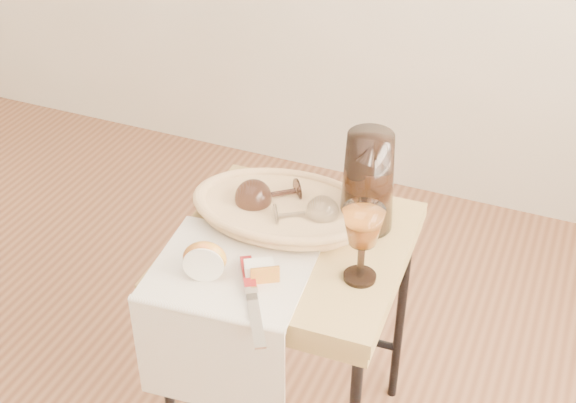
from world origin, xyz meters
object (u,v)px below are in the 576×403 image
at_px(tea_towel, 231,269).
at_px(pitcher, 368,181).
at_px(bread_basket, 283,211).
at_px(apple_half, 205,259).
at_px(side_table, 291,345).
at_px(table_knife, 252,295).
at_px(goblet_lying_a, 272,194).
at_px(wine_goblet, 362,244).
at_px(goblet_lying_b, 302,214).

height_order(tea_towel, pitcher, pitcher).
distance_m(bread_basket, apple_half, 0.25).
xyz_separation_m(tea_towel, bread_basket, (0.03, 0.20, 0.02)).
xyz_separation_m(side_table, table_knife, (0.00, -0.21, 0.34)).
bearing_deg(goblet_lying_a, table_knife, 66.29).
distance_m(bread_basket, wine_goblet, 0.27).
bearing_deg(bread_basket, side_table, -58.76).
bearing_deg(table_knife, bread_basket, 158.87).
relative_size(goblet_lying_a, wine_goblet, 0.79).
relative_size(bread_basket, table_knife, 1.46).
bearing_deg(table_knife, tea_towel, -162.80).
height_order(bread_basket, apple_half, apple_half).
relative_size(side_table, tea_towel, 1.96).
bearing_deg(side_table, goblet_lying_a, 135.38).
bearing_deg(tea_towel, apple_half, -141.04).
height_order(goblet_lying_a, table_knife, goblet_lying_a).
xyz_separation_m(pitcher, table_knife, (-0.13, -0.34, -0.10)).
distance_m(side_table, tea_towel, 0.36).
bearing_deg(tea_towel, table_knife, -47.32).
bearing_deg(goblet_lying_a, tea_towel, 50.79).
bearing_deg(pitcher, table_knife, -96.52).
bearing_deg(bread_basket, goblet_lying_b, -27.37).
bearing_deg(tea_towel, goblet_lying_b, 58.22).
height_order(goblet_lying_b, pitcher, pitcher).
relative_size(pitcher, apple_half, 3.02).
height_order(tea_towel, goblet_lying_b, goblet_lying_b).
bearing_deg(side_table, tea_towel, -119.21).
distance_m(goblet_lying_b, apple_half, 0.25).
height_order(goblet_lying_b, wine_goblet, wine_goblet).
relative_size(tea_towel, bread_basket, 0.87).
bearing_deg(goblet_lying_a, apple_half, 42.06).
distance_m(side_table, goblet_lying_a, 0.39).
bearing_deg(wine_goblet, bread_basket, 151.27).
xyz_separation_m(tea_towel, goblet_lying_b, (0.09, 0.18, 0.05)).
bearing_deg(side_table, apple_half, -123.29).
bearing_deg(pitcher, side_table, -122.21).
bearing_deg(table_knife, wine_goblet, 99.38).
relative_size(pitcher, table_knife, 1.07).
xyz_separation_m(side_table, tea_towel, (-0.08, -0.14, 0.32)).
relative_size(bread_basket, wine_goblet, 2.10).
distance_m(side_table, goblet_lying_b, 0.37).
distance_m(goblet_lying_a, pitcher, 0.22).
xyz_separation_m(tea_towel, goblet_lying_a, (-0.00, 0.22, 0.05)).
relative_size(side_table, goblet_lying_b, 5.16).
height_order(wine_goblet, apple_half, wine_goblet).
bearing_deg(wine_goblet, goblet_lying_b, 149.17).
bearing_deg(goblet_lying_a, bread_basket, 113.83).
height_order(goblet_lying_a, wine_goblet, wine_goblet).
distance_m(tea_towel, pitcher, 0.36).
height_order(bread_basket, wine_goblet, wine_goblet).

